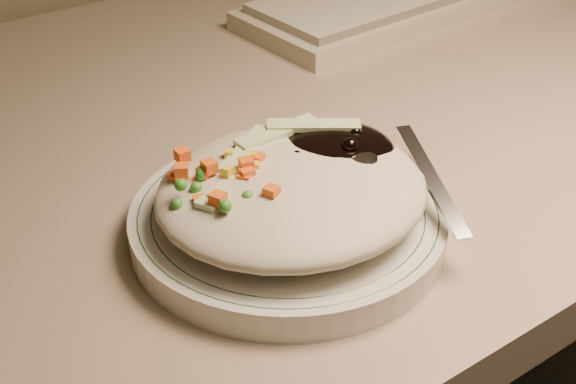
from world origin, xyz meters
TOP-DOWN VIEW (x-y plane):
  - desk at (0.00, 1.38)m, footprint 1.40×0.70m
  - plate at (-0.07, 1.20)m, footprint 0.22×0.22m
  - plate_rim at (-0.07, 1.20)m, footprint 0.21×0.21m
  - meal at (-0.07, 1.20)m, footprint 0.21×0.19m

SIDE VIEW (x-z plane):
  - desk at x=0.00m, z-range 0.17..0.91m
  - plate at x=-0.07m, z-range 0.74..0.76m
  - plate_rim at x=-0.07m, z-range 0.76..0.76m
  - meal at x=-0.07m, z-range 0.76..0.81m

